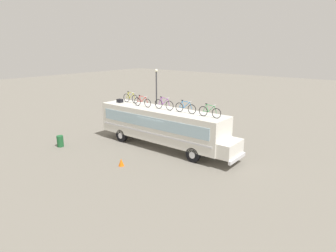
{
  "coord_description": "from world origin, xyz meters",
  "views": [
    {
      "loc": [
        13.75,
        -16.51,
        7.62
      ],
      "look_at": [
        0.71,
        0.0,
        1.81
      ],
      "focal_mm": 31.02,
      "sensor_mm": 36.0,
      "label": 1
    }
  ],
  "objects_px": {
    "luggage_bag_1": "(120,101)",
    "rooftop_bicycle_2": "(142,102)",
    "rooftop_bicycle_4": "(185,108)",
    "trash_bin": "(60,141)",
    "traffic_cone": "(121,162)",
    "bus": "(163,125)",
    "rooftop_bicycle_5": "(210,112)",
    "rooftop_bicycle_3": "(164,104)",
    "street_lamp": "(156,89)",
    "rooftop_bicycle_1": "(131,98)"
  },
  "relations": [
    {
      "from": "luggage_bag_1",
      "to": "rooftop_bicycle_2",
      "type": "relative_size",
      "value": 0.26
    },
    {
      "from": "rooftop_bicycle_4",
      "to": "trash_bin",
      "type": "bearing_deg",
      "value": -149.99
    },
    {
      "from": "trash_bin",
      "to": "traffic_cone",
      "type": "xyz_separation_m",
      "value": [
        6.58,
        0.33,
        -0.18
      ]
    },
    {
      "from": "bus",
      "to": "luggage_bag_1",
      "type": "xyz_separation_m",
      "value": [
        -4.55,
        -0.12,
        1.37
      ]
    },
    {
      "from": "bus",
      "to": "rooftop_bicycle_5",
      "type": "xyz_separation_m",
      "value": [
        4.06,
        -0.02,
        1.6
      ]
    },
    {
      "from": "rooftop_bicycle_2",
      "to": "rooftop_bicycle_3",
      "type": "bearing_deg",
      "value": 4.65
    },
    {
      "from": "luggage_bag_1",
      "to": "rooftop_bicycle_4",
      "type": "height_order",
      "value": "rooftop_bicycle_4"
    },
    {
      "from": "rooftop_bicycle_5",
      "to": "luggage_bag_1",
      "type": "bearing_deg",
      "value": -179.34
    },
    {
      "from": "luggage_bag_1",
      "to": "rooftop_bicycle_3",
      "type": "xyz_separation_m",
      "value": [
        4.69,
        0.1,
        0.25
      ]
    },
    {
      "from": "traffic_cone",
      "to": "street_lamp",
      "type": "height_order",
      "value": "street_lamp"
    },
    {
      "from": "rooftop_bicycle_4",
      "to": "trash_bin",
      "type": "relative_size",
      "value": 2.0
    },
    {
      "from": "rooftop_bicycle_5",
      "to": "traffic_cone",
      "type": "height_order",
      "value": "rooftop_bicycle_5"
    },
    {
      "from": "traffic_cone",
      "to": "street_lamp",
      "type": "relative_size",
      "value": 0.1
    },
    {
      "from": "rooftop_bicycle_1",
      "to": "rooftop_bicycle_5",
      "type": "bearing_deg",
      "value": -2.95
    },
    {
      "from": "rooftop_bicycle_4",
      "to": "street_lamp",
      "type": "distance_m",
      "value": 10.67
    },
    {
      "from": "bus",
      "to": "street_lamp",
      "type": "bearing_deg",
      "value": 133.42
    },
    {
      "from": "rooftop_bicycle_1",
      "to": "rooftop_bicycle_4",
      "type": "height_order",
      "value": "rooftop_bicycle_1"
    },
    {
      "from": "trash_bin",
      "to": "street_lamp",
      "type": "distance_m",
      "value": 11.84
    },
    {
      "from": "trash_bin",
      "to": "traffic_cone",
      "type": "bearing_deg",
      "value": 2.85
    },
    {
      "from": "rooftop_bicycle_2",
      "to": "rooftop_bicycle_4",
      "type": "relative_size",
      "value": 1.0
    },
    {
      "from": "street_lamp",
      "to": "traffic_cone",
      "type": "bearing_deg",
      "value": -59.95
    },
    {
      "from": "rooftop_bicycle_3",
      "to": "rooftop_bicycle_2",
      "type": "bearing_deg",
      "value": -175.35
    },
    {
      "from": "luggage_bag_1",
      "to": "street_lamp",
      "type": "bearing_deg",
      "value": 104.55
    },
    {
      "from": "rooftop_bicycle_4",
      "to": "rooftop_bicycle_3",
      "type": "bearing_deg",
      "value": -178.06
    },
    {
      "from": "rooftop_bicycle_3",
      "to": "street_lamp",
      "type": "bearing_deg",
      "value": 133.98
    },
    {
      "from": "rooftop_bicycle_3",
      "to": "rooftop_bicycle_4",
      "type": "distance_m",
      "value": 1.91
    },
    {
      "from": "rooftop_bicycle_3",
      "to": "traffic_cone",
      "type": "relative_size",
      "value": 3.45
    },
    {
      "from": "trash_bin",
      "to": "traffic_cone",
      "type": "height_order",
      "value": "trash_bin"
    },
    {
      "from": "rooftop_bicycle_2",
      "to": "rooftop_bicycle_5",
      "type": "xyz_separation_m",
      "value": [
        5.97,
        0.16,
        0.01
      ]
    },
    {
      "from": "luggage_bag_1",
      "to": "street_lamp",
      "type": "distance_m",
      "value": 7.02
    },
    {
      "from": "bus",
      "to": "rooftop_bicycle_3",
      "type": "relative_size",
      "value": 6.71
    },
    {
      "from": "street_lamp",
      "to": "bus",
      "type": "bearing_deg",
      "value": -46.58
    },
    {
      "from": "rooftop_bicycle_1",
      "to": "rooftop_bicycle_3",
      "type": "relative_size",
      "value": 0.97
    },
    {
      "from": "luggage_bag_1",
      "to": "rooftop_bicycle_3",
      "type": "distance_m",
      "value": 4.7
    },
    {
      "from": "rooftop_bicycle_2",
      "to": "rooftop_bicycle_5",
      "type": "relative_size",
      "value": 1.03
    },
    {
      "from": "rooftop_bicycle_1",
      "to": "trash_bin",
      "type": "height_order",
      "value": "rooftop_bicycle_1"
    },
    {
      "from": "bus",
      "to": "traffic_cone",
      "type": "bearing_deg",
      "value": -87.99
    },
    {
      "from": "luggage_bag_1",
      "to": "rooftop_bicycle_3",
      "type": "relative_size",
      "value": 0.26
    },
    {
      "from": "luggage_bag_1",
      "to": "traffic_cone",
      "type": "distance_m",
      "value": 7.07
    },
    {
      "from": "luggage_bag_1",
      "to": "street_lamp",
      "type": "xyz_separation_m",
      "value": [
        -1.76,
        6.79,
        0.02
      ]
    },
    {
      "from": "bus",
      "to": "rooftop_bicycle_2",
      "type": "relative_size",
      "value": 6.8
    },
    {
      "from": "rooftop_bicycle_1",
      "to": "rooftop_bicycle_5",
      "type": "height_order",
      "value": "rooftop_bicycle_1"
    },
    {
      "from": "bus",
      "to": "trash_bin",
      "type": "bearing_deg",
      "value": -142.95
    },
    {
      "from": "street_lamp",
      "to": "rooftop_bicycle_2",
      "type": "bearing_deg",
      "value": -57.23
    },
    {
      "from": "bus",
      "to": "rooftop_bicycle_1",
      "type": "height_order",
      "value": "rooftop_bicycle_1"
    },
    {
      "from": "trash_bin",
      "to": "rooftop_bicycle_2",
      "type": "bearing_deg",
      "value": 45.92
    },
    {
      "from": "rooftop_bicycle_3",
      "to": "rooftop_bicycle_5",
      "type": "bearing_deg",
      "value": -0.09
    },
    {
      "from": "rooftop_bicycle_2",
      "to": "luggage_bag_1",
      "type": "bearing_deg",
      "value": 178.67
    },
    {
      "from": "rooftop_bicycle_3",
      "to": "street_lamp",
      "type": "xyz_separation_m",
      "value": [
        -6.45,
        6.69,
        -0.23
      ]
    },
    {
      "from": "luggage_bag_1",
      "to": "traffic_cone",
      "type": "bearing_deg",
      "value": -43.02
    }
  ]
}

